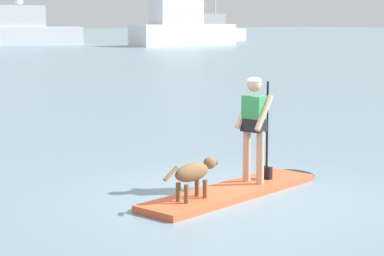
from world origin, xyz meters
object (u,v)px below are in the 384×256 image
(moored_boat_center, at_px, (25,30))
(moored_boat_far_starboard, at_px, (211,31))
(paddleboard, at_px, (241,189))
(person_paddler, at_px, (254,122))
(moored_boat_starboard, at_px, (182,29))
(dog, at_px, (194,173))

(moored_boat_center, height_order, moored_boat_far_starboard, moored_boat_far_starboard)
(paddleboard, distance_m, person_paddler, 1.06)
(moored_boat_far_starboard, bearing_deg, person_paddler, -127.10)
(person_paddler, bearing_deg, moored_boat_starboard, 55.69)
(person_paddler, xyz_separation_m, dog, (-1.37, -0.29, -0.58))
(paddleboard, bearing_deg, moored_boat_far_starboard, 52.74)
(paddleboard, bearing_deg, moored_boat_starboard, 55.49)
(dog, xyz_separation_m, moored_boat_starboard, (37.35, 53.03, 1.26))
(paddleboard, distance_m, moored_boat_center, 67.76)
(moored_boat_far_starboard, bearing_deg, moored_boat_center, 178.90)
(moored_boat_center, distance_m, moored_boat_starboard, 16.57)
(person_paddler, xyz_separation_m, moored_boat_far_starboard, (47.61, 62.95, 0.26))
(person_paddler, distance_m, moored_boat_center, 67.57)
(paddleboard, relative_size, moored_boat_starboard, 0.29)
(moored_boat_starboard, xyz_separation_m, moored_boat_far_starboard, (11.62, 10.21, -0.43))
(person_paddler, bearing_deg, moored_boat_far_starboard, 52.90)
(moored_boat_starboard, distance_m, moored_boat_far_starboard, 15.48)
(paddleboard, height_order, moored_boat_starboard, moored_boat_starboard)
(person_paddler, distance_m, moored_boat_starboard, 63.85)
(dog, distance_m, moored_boat_center, 68.33)
(dog, relative_size, moored_boat_far_starboard, 0.09)
(moored_boat_far_starboard, bearing_deg, moored_boat_starboard, -138.70)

